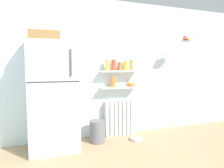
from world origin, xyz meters
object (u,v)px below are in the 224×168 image
object	(u,v)px
radiator	(119,118)
hanging_fruit_basket	(187,39)
storage_jar_2	(120,66)
storage_jar_3	(126,66)
trash_bin	(97,131)
vase	(113,82)
storage_jar_4	(132,65)
shelf_bowl	(131,84)
storage_jar_1	(114,65)
pet_food_bowl	(136,139)
storage_jar_0	(108,65)
refrigerator	(53,94)

from	to	relation	value
radiator	hanging_fruit_basket	bearing A→B (deg)	-15.83
storage_jar_2	storage_jar_3	distance (m)	0.12
radiator	trash_bin	bearing A→B (deg)	-157.69
radiator	vase	world-z (taller)	vase
storage_jar_4	shelf_bowl	bearing A→B (deg)	180.00
storage_jar_1	pet_food_bowl	world-z (taller)	storage_jar_1
storage_jar_1	trash_bin	bearing A→B (deg)	-155.07
storage_jar_3	pet_food_bowl	size ratio (longest dim) A/B	0.91
storage_jar_1	hanging_fruit_basket	size ratio (longest dim) A/B	0.74
storage_jar_4	hanging_fruit_basket	distance (m)	1.17
vase	shelf_bowl	bearing A→B (deg)	0.00
storage_jar_1	vase	world-z (taller)	storage_jar_1
storage_jar_3	storage_jar_0	bearing A→B (deg)	-180.00
storage_jar_2	pet_food_bowl	distance (m)	1.39
storage_jar_1	storage_jar_3	size ratio (longest dim) A/B	1.12
storage_jar_3	trash_bin	world-z (taller)	storage_jar_3
trash_bin	radiator	bearing A→B (deg)	22.31
radiator	shelf_bowl	xyz separation A→B (m)	(0.23, -0.03, 0.66)
vase	hanging_fruit_basket	distance (m)	1.65
storage_jar_0	shelf_bowl	size ratio (longest dim) A/B	1.16
radiator	storage_jar_3	distance (m)	1.03
trash_bin	pet_food_bowl	bearing A→B (deg)	-12.98
pet_food_bowl	hanging_fruit_basket	bearing A→B (deg)	0.53
storage_jar_2	pet_food_bowl	xyz separation A→B (m)	(0.19, -0.34, -1.33)
refrigerator	storage_jar_4	world-z (taller)	refrigerator
refrigerator	shelf_bowl	world-z (taller)	refrigerator
storage_jar_2	storage_jar_4	size ratio (longest dim) A/B	0.80
refrigerator	storage_jar_0	bearing A→B (deg)	12.01
refrigerator	storage_jar_3	distance (m)	1.46
storage_jar_0	storage_jar_4	size ratio (longest dim) A/B	0.98
storage_jar_1	trash_bin	distance (m)	1.26
storage_jar_3	storage_jar_1	bearing A→B (deg)	-180.00
refrigerator	storage_jar_3	size ratio (longest dim) A/B	9.84
storage_jar_4	pet_food_bowl	bearing A→B (deg)	-99.71
shelf_bowl	trash_bin	distance (m)	1.11
storage_jar_4	trash_bin	world-z (taller)	storage_jar_4
storage_jar_1	storage_jar_2	size ratio (longest dim) A/B	1.30
storage_jar_3	radiator	bearing A→B (deg)	166.37
storage_jar_0	vase	distance (m)	0.33
storage_jar_2	hanging_fruit_basket	size ratio (longest dim) A/B	0.56
storage_jar_1	pet_food_bowl	size ratio (longest dim) A/B	1.02
storage_jar_3	trash_bin	distance (m)	1.34
storage_jar_1	trash_bin	size ratio (longest dim) A/B	0.55
refrigerator	storage_jar_1	xyz separation A→B (m)	(1.12, 0.21, 0.48)
storage_jar_2	vase	world-z (taller)	storage_jar_2
radiator	hanging_fruit_basket	world-z (taller)	hanging_fruit_basket
radiator	hanging_fruit_basket	xyz separation A→B (m)	(1.26, -0.36, 1.54)
radiator	storage_jar_2	world-z (taller)	storage_jar_2
refrigerator	storage_jar_3	xyz separation A→B (m)	(1.37, 0.21, 0.47)
storage_jar_4	refrigerator	bearing A→B (deg)	-171.90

